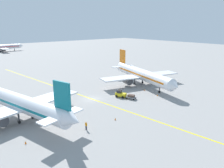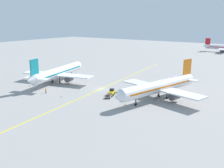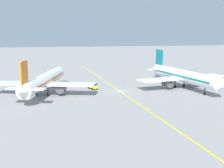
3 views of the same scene
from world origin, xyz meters
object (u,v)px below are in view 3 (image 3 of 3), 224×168
traffic_cone_far_edge (59,89)px  traffic_cone_near_nose (179,81)px  baggage_cart_trailing (89,85)px  ground_crew_worker (145,79)px  baggage_tug_white (93,86)px  airplane_at_gate (183,76)px  traffic_cone_mid_apron (63,85)px  airplane_adjacent_stand (44,81)px  traffic_cone_by_wingtip (124,81)px

traffic_cone_far_edge → traffic_cone_near_nose: bearing=-168.9°
baggage_cart_trailing → traffic_cone_far_edge: size_ratio=5.32×
ground_crew_worker → baggage_tug_white: bearing=29.2°
baggage_tug_white → baggage_cart_trailing: baggage_tug_white is taller
airplane_at_gate → traffic_cone_mid_apron: airplane_at_gate is taller
baggage_cart_trailing → traffic_cone_near_nose: baggage_cart_trailing is taller
ground_crew_worker → traffic_cone_near_nose: ground_crew_worker is taller
baggage_tug_white → airplane_adjacent_stand: bearing=19.7°
traffic_cone_mid_apron → baggage_tug_white: bearing=145.3°
traffic_cone_near_nose → traffic_cone_by_wingtip: size_ratio=1.00×
airplane_at_gate → traffic_cone_far_edge: 36.65m
baggage_tug_white → traffic_cone_far_edge: (9.88, -0.24, -0.63)m
traffic_cone_near_nose → baggage_cart_trailing: bearing=9.1°
baggage_cart_trailing → traffic_cone_near_nose: size_ratio=5.32×
ground_crew_worker → traffic_cone_far_edge: (28.41, 10.10, -0.63)m
baggage_tug_white → airplane_at_gate: bearing=174.0°
ground_crew_worker → traffic_cone_mid_apron: bearing=8.9°
ground_crew_worker → baggage_cart_trailing: bearing=20.2°
traffic_cone_mid_apron → traffic_cone_by_wingtip: size_ratio=1.00×
airplane_adjacent_stand → traffic_cone_mid_apron: 12.69m
airplane_at_gate → baggage_cart_trailing: 28.40m
baggage_tug_white → traffic_cone_far_edge: bearing=-1.4°
traffic_cone_mid_apron → traffic_cone_by_wingtip: same height
ground_crew_worker → traffic_cone_by_wingtip: ground_crew_worker is taller
baggage_tug_white → ground_crew_worker: 21.22m
baggage_tug_white → traffic_cone_near_nose: size_ratio=6.06×
airplane_adjacent_stand → baggage_tug_white: airplane_adjacent_stand is taller
airplane_at_gate → baggage_cart_trailing: airplane_at_gate is taller
traffic_cone_near_nose → traffic_cone_by_wingtip: same height
airplane_at_gate → airplane_adjacent_stand: size_ratio=1.00×
airplane_adjacent_stand → traffic_cone_mid_apron: bearing=-114.9°
traffic_cone_mid_apron → traffic_cone_far_edge: (1.08, 5.84, 0.00)m
traffic_cone_by_wingtip → traffic_cone_near_nose: bearing=171.7°
baggage_cart_trailing → traffic_cone_by_wingtip: baggage_cart_trailing is taller
airplane_adjacent_stand → traffic_cone_far_edge: airplane_adjacent_stand is taller
traffic_cone_near_nose → traffic_cone_far_edge: 40.13m
traffic_cone_mid_apron → traffic_cone_near_nose: bearing=-177.1°
traffic_cone_far_edge → baggage_tug_white: bearing=178.6°
baggage_tug_white → traffic_cone_by_wingtip: bearing=-136.6°
baggage_cart_trailing → traffic_cone_mid_apron: size_ratio=5.32×
traffic_cone_near_nose → traffic_cone_far_edge: (39.37, 7.75, 0.00)m
traffic_cone_by_wingtip → traffic_cone_far_edge: 23.56m
airplane_adjacent_stand → traffic_cone_by_wingtip: size_ratio=63.77×
ground_crew_worker → traffic_cone_far_edge: size_ratio=3.05×
airplane_at_gate → ground_crew_worker: 15.60m
baggage_cart_trailing → baggage_tug_white: bearing=110.2°
airplane_at_gate → traffic_cone_far_edge: airplane_at_gate is taller
airplane_adjacent_stand → ground_crew_worker: (-32.48, -15.34, -2.80)m
airplane_adjacent_stand → traffic_cone_by_wingtip: airplane_adjacent_stand is taller
traffic_cone_far_edge → airplane_adjacent_stand: bearing=52.2°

